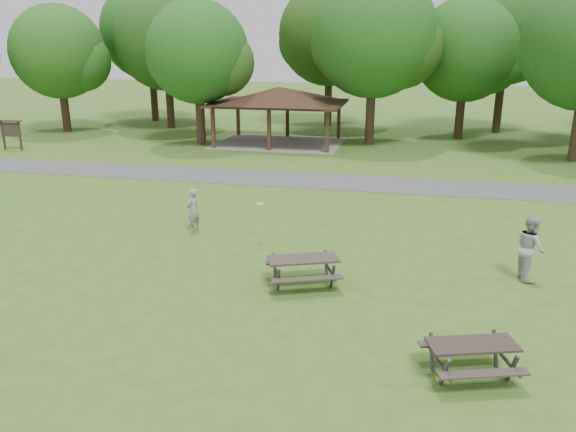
# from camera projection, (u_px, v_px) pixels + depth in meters

# --- Properties ---
(ground) EXTENTS (160.00, 160.00, 0.00)m
(ground) POSITION_uv_depth(u_px,v_px,m) (219.00, 304.00, 14.94)
(ground) COLOR #385F1B
(ground) RESTS_ON ground
(asphalt_path) EXTENTS (120.00, 3.20, 0.02)m
(asphalt_path) POSITION_uv_depth(u_px,v_px,m) (311.00, 181.00, 27.98)
(asphalt_path) COLOR #474749
(asphalt_path) RESTS_ON ground
(pavilion) EXTENTS (8.60, 7.01, 3.76)m
(pavilion) POSITION_uv_depth(u_px,v_px,m) (279.00, 97.00, 37.19)
(pavilion) COLOR #3E2016
(pavilion) RESTS_ON ground
(notice_board) EXTENTS (1.60, 0.30, 1.88)m
(notice_board) POSITION_uv_depth(u_px,v_px,m) (11.00, 129.00, 35.39)
(notice_board) COLOR #321A12
(notice_board) RESTS_ON ground
(tree_row_b) EXTENTS (7.14, 6.80, 9.28)m
(tree_row_b) POSITION_uv_depth(u_px,v_px,m) (60.00, 55.00, 41.27)
(tree_row_b) COLOR #301D15
(tree_row_b) RESTS_ON ground
(tree_row_c) EXTENTS (8.19, 7.80, 10.67)m
(tree_row_c) POSITION_uv_depth(u_px,v_px,m) (168.00, 42.00, 42.85)
(tree_row_c) COLOR black
(tree_row_c) RESTS_ON ground
(tree_row_d) EXTENTS (6.93, 6.60, 9.27)m
(tree_row_d) POSITION_uv_depth(u_px,v_px,m) (199.00, 55.00, 36.00)
(tree_row_d) COLOR #322116
(tree_row_d) RESTS_ON ground
(tree_row_e) EXTENTS (8.40, 8.00, 11.02)m
(tree_row_e) POSITION_uv_depth(u_px,v_px,m) (375.00, 39.00, 35.79)
(tree_row_e) COLOR #322016
(tree_row_e) RESTS_ON ground
(tree_row_f) EXTENTS (7.35, 7.00, 9.55)m
(tree_row_f) POSITION_uv_depth(u_px,v_px,m) (467.00, 53.00, 38.11)
(tree_row_f) COLOR black
(tree_row_f) RESTS_ON ground
(tree_deep_a) EXTENTS (8.40, 8.00, 11.38)m
(tree_deep_a) POSITION_uv_depth(u_px,v_px,m) (151.00, 34.00, 46.54)
(tree_deep_a) COLOR black
(tree_deep_a) RESTS_ON ground
(tree_deep_b) EXTENTS (8.40, 8.00, 11.13)m
(tree_deep_b) POSITION_uv_depth(u_px,v_px,m) (331.00, 37.00, 44.02)
(tree_deep_b) COLOR #312116
(tree_deep_b) RESTS_ON ground
(tree_deep_c) EXTENTS (8.82, 8.40, 11.90)m
(tree_deep_c) POSITION_uv_depth(u_px,v_px,m) (508.00, 29.00, 40.28)
(tree_deep_c) COLOR #301F15
(tree_deep_c) RESTS_ON ground
(picnic_table_middle) EXTENTS (2.43, 2.20, 0.86)m
(picnic_table_middle) POSITION_uv_depth(u_px,v_px,m) (303.00, 265.00, 15.91)
(picnic_table_middle) COLOR #322824
(picnic_table_middle) RESTS_ON ground
(picnic_table_far) EXTENTS (2.19, 1.95, 0.79)m
(picnic_table_far) POSITION_uv_depth(u_px,v_px,m) (472.00, 351.00, 11.58)
(picnic_table_far) COLOR black
(picnic_table_far) RESTS_ON ground
(frisbee_in_flight) EXTENTS (0.30, 0.30, 0.02)m
(frisbee_in_flight) POSITION_uv_depth(u_px,v_px,m) (260.00, 204.00, 19.26)
(frisbee_in_flight) COLOR yellow
(frisbee_in_flight) RESTS_ON ground
(frisbee_thrower) EXTENTS (0.56, 0.68, 1.61)m
(frisbee_thrower) POSITION_uv_depth(u_px,v_px,m) (193.00, 210.00, 20.38)
(frisbee_thrower) COLOR gray
(frisbee_thrower) RESTS_ON ground
(frisbee_catcher) EXTENTS (0.95, 1.10, 1.94)m
(frisbee_catcher) POSITION_uv_depth(u_px,v_px,m) (530.00, 248.00, 16.26)
(frisbee_catcher) COLOR #AEAEB1
(frisbee_catcher) RESTS_ON ground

